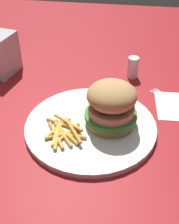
% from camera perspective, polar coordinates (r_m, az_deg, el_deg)
% --- Properties ---
extents(ground_plane, '(1.60, 1.60, 0.00)m').
position_cam_1_polar(ground_plane, '(0.62, 0.64, -1.51)').
color(ground_plane, maroon).
extents(plate, '(0.27, 0.27, 0.01)m').
position_cam_1_polar(plate, '(0.59, 0.00, -2.77)').
color(plate, silver).
rests_on(plate, ground_plane).
extents(sandwich, '(0.11, 0.11, 0.09)m').
position_cam_1_polar(sandwich, '(0.56, 4.36, 1.49)').
color(sandwich, tan).
rests_on(sandwich, plate).
extents(fries_pile, '(0.09, 0.10, 0.01)m').
position_cam_1_polar(fries_pile, '(0.56, -5.17, -3.92)').
color(fries_pile, gold).
rests_on(fries_pile, plate).
extents(napkin_dispenser, '(0.08, 0.10, 0.10)m').
position_cam_1_polar(napkin_dispenser, '(0.79, -17.10, 10.82)').
color(napkin_dispenser, '#B7BABF').
rests_on(napkin_dispenser, ground_plane).
extents(salt_shaker, '(0.03, 0.03, 0.06)m').
position_cam_1_polar(salt_shaker, '(0.76, 8.60, 8.76)').
color(salt_shaker, white).
rests_on(salt_shaker, ground_plane).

